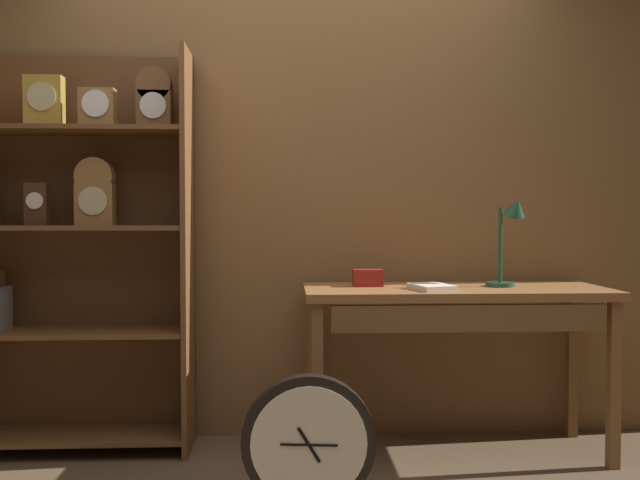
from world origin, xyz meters
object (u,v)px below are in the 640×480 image
workbench (456,308)px  toolbox_small (368,278)px  desk_lamp (509,235)px  open_repair_manual (432,287)px  round_clock_large (309,446)px  bookshelf (72,239)px

workbench → toolbox_small: size_ratio=10.03×
workbench → toolbox_small: 0.45m
desk_lamp → toolbox_small: (-0.67, 0.07, -0.21)m
open_repair_manual → round_clock_large: open_repair_manual is taller
workbench → open_repair_manual: 0.19m
round_clock_large → open_repair_manual: bearing=45.6°
toolbox_small → desk_lamp: bearing=-6.2°
bookshelf → open_repair_manual: 1.75m
bookshelf → toolbox_small: bearing=-3.2°
bookshelf → round_clock_large: (1.12, -0.87, -0.75)m
open_repair_manual → round_clock_large: bearing=-149.5°
bookshelf → open_repair_manual: (1.71, -0.26, -0.21)m
desk_lamp → open_repair_manual: bearing=-164.9°
open_repair_manual → bookshelf: bearing=156.2°
round_clock_large → workbench: bearing=43.2°
round_clock_large → desk_lamp: bearing=35.8°
desk_lamp → open_repair_manual: size_ratio=2.00×
toolbox_small → round_clock_large: size_ratio=0.26×
workbench → round_clock_large: size_ratio=2.63×
desk_lamp → toolbox_small: desk_lamp is taller
desk_lamp → toolbox_small: 0.71m
open_repair_manual → toolbox_small: bearing=131.9°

